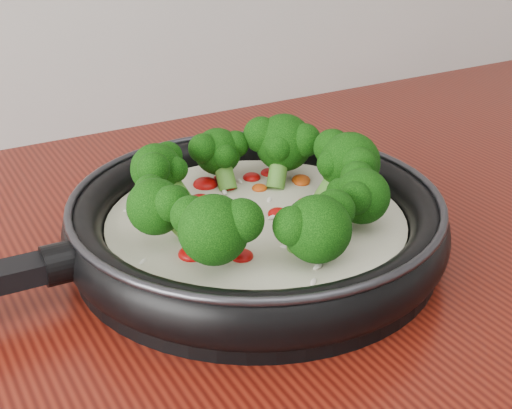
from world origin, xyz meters
TOP-DOWN VIEW (x-y plane):
  - skillet at (-0.13, 1.10)m, footprint 0.55×0.36m

SIDE VIEW (x-z plane):
  - skillet at x=-0.13m, z-range 0.89..0.99m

